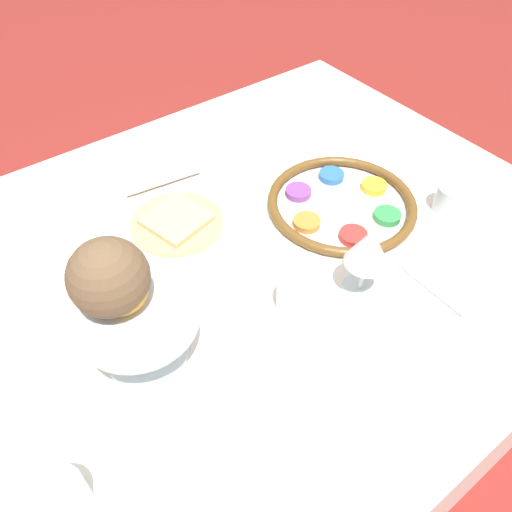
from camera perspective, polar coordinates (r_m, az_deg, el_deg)
The scene contains 14 objects.
ground_plane at distance 1.60m, azimuth -1.29°, elevation -19.48°, with size 8.00×8.00×0.00m, color maroon.
dining_table at distance 1.25m, azimuth -1.58°, elevation -12.26°, with size 1.33×1.02×0.78m.
seder_plate at distance 1.04m, azimuth 9.74°, elevation 5.83°, with size 0.30×0.30×0.03m.
wine_glass at distance 0.83m, azimuth 12.76°, elevation 0.82°, with size 0.07×0.07×0.14m.
fruit_stand at distance 0.77m, azimuth -13.30°, elevation -7.13°, with size 0.18×0.18×0.11m.
orange_fruit at distance 0.72m, azimuth -15.35°, elevation -3.54°, with size 0.08×0.08×0.08m.
coconut at distance 0.71m, azimuth -16.49°, elevation -2.34°, with size 0.11×0.11×0.11m.
bread_plate at distance 1.01m, azimuth -9.03°, elevation 3.91°, with size 0.19×0.19×0.02m.
napkin_roll at distance 1.11m, azimuth -10.81°, elevation 9.04°, with size 0.17×0.06×0.04m.
cup_near at distance 0.73m, azimuth -21.33°, elevation -24.41°, with size 0.07×0.07×0.06m.
cup_mid at distance 0.84m, azimuth 4.61°, elevation -4.51°, with size 0.07×0.07×0.06m.
cup_far at distance 1.09m, azimuth 21.42°, elevation 6.14°, with size 0.07×0.07×0.06m.
fork_left at distance 0.94m, azimuth 19.06°, elevation -3.09°, with size 0.02×0.16×0.01m.
fork_right at distance 0.92m, azimuth 17.90°, elevation -3.97°, with size 0.03×0.16×0.01m.
Camera 1 is at (0.36, 0.54, 1.46)m, focal length 35.00 mm.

